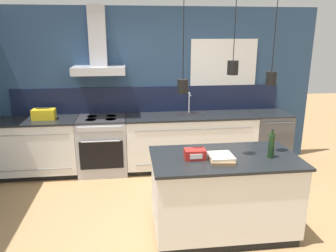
{
  "coord_description": "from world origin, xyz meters",
  "views": [
    {
      "loc": [
        -0.34,
        -3.38,
        2.19
      ],
      "look_at": [
        0.14,
        0.6,
        1.05
      ],
      "focal_mm": 35.0,
      "sensor_mm": 36.0,
      "label": 1
    }
  ],
  "objects": [
    {
      "name": "dishwasher",
      "position": [
        2.0,
        1.69,
        0.46
      ],
      "size": [
        0.6,
        0.65,
        0.91
      ],
      "color": "#4C4C51",
      "rests_on": "ground_plane"
    },
    {
      "name": "kitchen_island",
      "position": [
        0.67,
        -0.18,
        0.46
      ],
      "size": [
        1.59,
        0.88,
        0.91
      ],
      "color": "black",
      "rests_on": "ground_plane"
    },
    {
      "name": "red_supply_box",
      "position": [
        0.33,
        -0.2,
        0.96
      ],
      "size": [
        0.22,
        0.15,
        0.11
      ],
      "color": "red",
      "rests_on": "kitchen_island"
    },
    {
      "name": "yellow_toolbox",
      "position": [
        -1.65,
        1.69,
        0.99
      ],
      "size": [
        0.34,
        0.18,
        0.19
      ],
      "color": "gold",
      "rests_on": "counter_run_left"
    },
    {
      "name": "ground_plane",
      "position": [
        0.0,
        0.0,
        0.0
      ],
      "size": [
        16.0,
        16.0,
        0.0
      ],
      "primitive_type": "plane",
      "color": "#A87F51",
      "rests_on": "ground"
    },
    {
      "name": "book_stack",
      "position": [
        0.59,
        -0.29,
        0.94
      ],
      "size": [
        0.28,
        0.33,
        0.06
      ],
      "color": "olive",
      "rests_on": "kitchen_island"
    },
    {
      "name": "oven_range",
      "position": [
        -0.78,
        1.69,
        0.46
      ],
      "size": [
        0.76,
        0.66,
        0.91
      ],
      "color": "#B5B5BA",
      "rests_on": "ground_plane"
    },
    {
      "name": "counter_run_sink",
      "position": [
        0.65,
        1.69,
        0.46
      ],
      "size": [
        2.12,
        0.64,
        1.25
      ],
      "color": "black",
      "rests_on": "ground_plane"
    },
    {
      "name": "counter_run_left",
      "position": [
        -1.76,
        1.69,
        0.46
      ],
      "size": [
        1.22,
        0.64,
        0.91
      ],
      "color": "black",
      "rests_on": "ground_plane"
    },
    {
      "name": "wall_back",
      "position": [
        -0.04,
        2.0,
        1.36
      ],
      "size": [
        5.6,
        2.31,
        2.6
      ],
      "color": "navy",
      "rests_on": "ground_plane"
    },
    {
      "name": "bottle_on_island",
      "position": [
        1.14,
        -0.26,
        1.05
      ],
      "size": [
        0.07,
        0.07,
        0.32
      ],
      "color": "#193319",
      "rests_on": "kitchen_island"
    }
  ]
}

